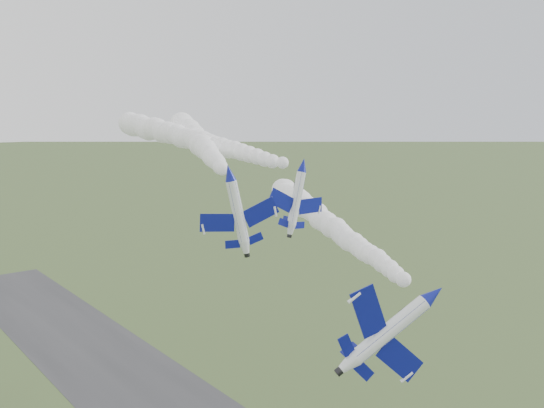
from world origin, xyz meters
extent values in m
cylinder|color=white|center=(4.51, -4.98, 33.49)|extent=(5.51, 9.59, 2.32)
cone|color=navy|center=(2.40, -10.51, 33.49)|extent=(3.05, 3.12, 2.32)
cone|color=white|center=(6.54, 0.34, 33.49)|extent=(2.89, 2.71, 2.32)
cylinder|color=black|center=(6.93, 1.38, 33.49)|extent=(1.34, 1.05, 1.18)
ellipsoid|color=black|center=(4.13, -7.42, 33.84)|extent=(2.59, 3.56, 1.55)
cube|color=navy|center=(2.95, -3.43, 36.18)|extent=(3.75, 3.57, 4.35)
cube|color=navy|center=(6.44, -4.76, 30.62)|extent=(3.75, 3.57, 4.35)
cube|color=navy|center=(5.25, -0.24, 34.98)|extent=(1.69, 1.62, 1.92)
cube|color=navy|center=(7.11, -0.96, 32.01)|extent=(1.69, 1.62, 1.92)
cube|color=navy|center=(7.21, -1.28, 34.30)|extent=(2.61, 2.42, 1.48)
cylinder|color=white|center=(-2.27, 22.93, 44.44)|extent=(5.08, 8.34, 1.76)
cone|color=navy|center=(-4.46, 18.13, 44.44)|extent=(2.51, 2.73, 1.76)
cone|color=white|center=(-0.16, 27.55, 44.44)|extent=(2.35, 2.36, 1.76)
cylinder|color=black|center=(0.25, 28.46, 44.44)|extent=(1.06, 0.91, 0.89)
ellipsoid|color=black|center=(-3.26, 21.02, 44.99)|extent=(2.26, 3.10, 1.18)
cube|color=navy|center=(-4.57, 24.86, 43.69)|extent=(5.10, 4.05, 1.06)
cube|color=navy|center=(0.75, 22.43, 44.90)|extent=(5.10, 4.05, 1.06)
cube|color=navy|center=(-1.95, 27.38, 44.12)|extent=(2.25, 1.81, 0.50)
cube|color=navy|center=(0.89, 26.09, 44.76)|extent=(2.25, 1.81, 0.50)
cube|color=navy|center=(-0.87, 26.63, 45.71)|extent=(1.17, 1.68, 2.17)
cylinder|color=white|center=(9.46, 21.77, 44.86)|extent=(1.96, 7.54, 1.61)
cone|color=navy|center=(9.24, 17.06, 44.86)|extent=(1.70, 2.03, 1.61)
cone|color=white|center=(9.68, 26.30, 44.86)|extent=(1.68, 1.68, 1.61)
cylinder|color=black|center=(9.72, 27.19, 44.86)|extent=(0.84, 0.57, 0.81)
ellipsoid|color=black|center=(9.49, 19.84, 45.35)|extent=(1.19, 2.61, 1.07)
cube|color=navy|center=(6.87, 22.60, 45.34)|extent=(4.11, 2.32, 1.06)
cube|color=navy|center=(12.06, 22.35, 44.12)|extent=(4.11, 2.32, 1.06)
cube|color=navy|center=(8.25, 25.56, 45.19)|extent=(1.80, 1.06, 0.49)
cube|color=navy|center=(11.02, 25.43, 44.53)|extent=(1.80, 1.06, 0.49)
cube|color=navy|center=(9.89, 25.27, 45.99)|extent=(0.62, 1.45, 1.93)
camera|label=1|loc=(-46.37, -42.76, 52.66)|focal=40.00mm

